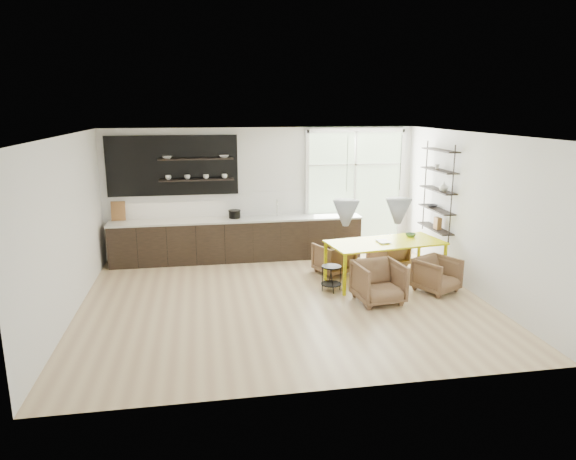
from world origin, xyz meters
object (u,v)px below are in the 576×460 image
object	(u,v)px
armchair_front_left	(379,282)
armchair_front_right	(437,275)
wire_stool	(331,275)
armchair_back_right	(388,252)
armchair_back_left	(334,258)
dining_table	(385,244)

from	to	relation	value
armchair_front_left	armchair_front_right	xyz separation A→B (m)	(1.25, 0.33, -0.04)
wire_stool	armchair_back_right	bearing A→B (deg)	38.74
armchair_back_right	wire_stool	distance (m)	2.03
armchair_front_left	armchair_back_left	bearing A→B (deg)	95.32
armchair_back_right	armchair_front_right	bearing A→B (deg)	80.62
armchair_back_right	wire_stool	xyz separation A→B (m)	(-1.58, -1.27, -0.01)
wire_stool	armchair_front_left	bearing A→B (deg)	-45.37
armchair_front_right	armchair_front_left	bearing A→B (deg)	166.75
dining_table	wire_stool	distance (m)	1.27
dining_table	armchair_front_left	bearing A→B (deg)	-124.19
armchair_back_left	armchair_front_left	size ratio (longest dim) A/B	0.88
armchair_back_right	armchair_front_right	distance (m)	1.66
dining_table	armchair_front_left	xyz separation A→B (m)	(-0.48, -1.01, -0.39)
armchair_back_left	armchair_back_right	distance (m)	1.29
dining_table	armchair_front_right	bearing A→B (deg)	-50.35
armchair_back_left	armchair_front_right	xyz separation A→B (m)	(1.60, -1.37, 0.00)
armchair_front_left	wire_stool	xyz separation A→B (m)	(-0.67, 0.68, -0.05)
armchair_back_left	wire_stool	size ratio (longest dim) A/B	1.46
armchair_front_right	wire_stool	size ratio (longest dim) A/B	1.46
armchair_back_left	wire_stool	world-z (taller)	armchair_back_left
armchair_back_right	armchair_front_left	bearing A→B (deg)	43.86
armchair_front_right	wire_stool	bearing A→B (deg)	141.58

